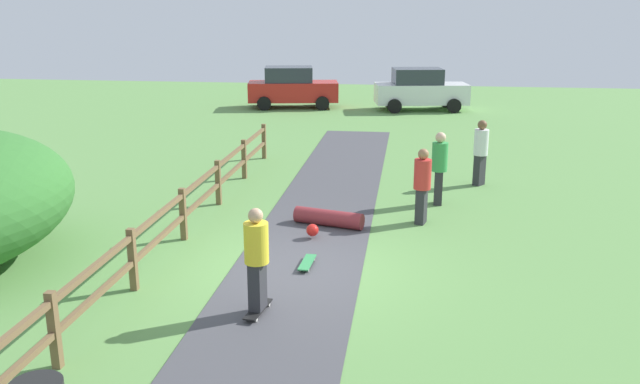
{
  "coord_description": "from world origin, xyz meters",
  "views": [
    {
      "loc": [
        1.98,
        -11.31,
        4.69
      ],
      "look_at": [
        0.19,
        1.76,
        1.0
      ],
      "focal_mm": 37.46,
      "sensor_mm": 36.0,
      "label": 1
    }
  ],
  "objects_px": {
    "skater_riding": "(257,256)",
    "skateboard_loose": "(307,262)",
    "bystander_green": "(439,165)",
    "parked_car_white": "(420,89)",
    "parked_car_red": "(292,87)",
    "bystander_white": "(481,150)",
    "skater_fallen": "(327,219)",
    "bystander_red": "(422,183)"
  },
  "relations": [
    {
      "from": "bystander_white",
      "to": "parked_car_white",
      "type": "distance_m",
      "value": 13.44
    },
    {
      "from": "skater_riding",
      "to": "skateboard_loose",
      "type": "bearing_deg",
      "value": 77.43
    },
    {
      "from": "bystander_white",
      "to": "bystander_red",
      "type": "distance_m",
      "value": 3.88
    },
    {
      "from": "skater_riding",
      "to": "bystander_red",
      "type": "height_order",
      "value": "skater_riding"
    },
    {
      "from": "bystander_white",
      "to": "parked_car_white",
      "type": "xyz_separation_m",
      "value": [
        -1.51,
        13.35,
        -0.02
      ]
    },
    {
      "from": "parked_car_red",
      "to": "skater_fallen",
      "type": "bearing_deg",
      "value": -77.43
    },
    {
      "from": "skater_fallen",
      "to": "parked_car_red",
      "type": "distance_m",
      "value": 17.93
    },
    {
      "from": "skater_fallen",
      "to": "bystander_red",
      "type": "distance_m",
      "value": 2.24
    },
    {
      "from": "bystander_white",
      "to": "bystander_red",
      "type": "relative_size",
      "value": 1.04
    },
    {
      "from": "parked_car_white",
      "to": "bystander_white",
      "type": "bearing_deg",
      "value": -83.57
    },
    {
      "from": "bystander_white",
      "to": "parked_car_white",
      "type": "height_order",
      "value": "parked_car_white"
    },
    {
      "from": "bystander_white",
      "to": "parked_car_red",
      "type": "distance_m",
      "value": 15.32
    },
    {
      "from": "skater_riding",
      "to": "bystander_red",
      "type": "bearing_deg",
      "value": 62.63
    },
    {
      "from": "bystander_green",
      "to": "parked_car_white",
      "type": "bearing_deg",
      "value": 91.29
    },
    {
      "from": "skater_fallen",
      "to": "bystander_white",
      "type": "height_order",
      "value": "bystander_white"
    },
    {
      "from": "skater_riding",
      "to": "skater_fallen",
      "type": "relative_size",
      "value": 1.08
    },
    {
      "from": "skateboard_loose",
      "to": "bystander_red",
      "type": "distance_m",
      "value": 3.69
    },
    {
      "from": "skateboard_loose",
      "to": "bystander_red",
      "type": "xyz_separation_m",
      "value": [
        2.11,
        2.91,
        0.85
      ]
    },
    {
      "from": "skater_riding",
      "to": "bystander_red",
      "type": "xyz_separation_m",
      "value": [
        2.57,
        4.97,
        -0.05
      ]
    },
    {
      "from": "skater_riding",
      "to": "parked_car_white",
      "type": "relative_size",
      "value": 0.39
    },
    {
      "from": "skater_fallen",
      "to": "parked_car_red",
      "type": "relative_size",
      "value": 0.36
    },
    {
      "from": "skateboard_loose",
      "to": "bystander_green",
      "type": "xyz_separation_m",
      "value": [
        2.54,
        4.47,
        0.9
      ]
    },
    {
      "from": "bystander_white",
      "to": "parked_car_white",
      "type": "bearing_deg",
      "value": 96.43
    },
    {
      "from": "skater_fallen",
      "to": "parked_car_white",
      "type": "xyz_separation_m",
      "value": [
        2.11,
        17.48,
        0.76
      ]
    },
    {
      "from": "skater_riding",
      "to": "skater_fallen",
      "type": "distance_m",
      "value": 4.49
    },
    {
      "from": "bystander_white",
      "to": "bystander_green",
      "type": "bearing_deg",
      "value": -120.31
    },
    {
      "from": "skater_riding",
      "to": "bystander_red",
      "type": "distance_m",
      "value": 5.6
    },
    {
      "from": "skater_fallen",
      "to": "skateboard_loose",
      "type": "distance_m",
      "value": 2.32
    },
    {
      "from": "skateboard_loose",
      "to": "bystander_white",
      "type": "bearing_deg",
      "value": 60.2
    },
    {
      "from": "bystander_white",
      "to": "skater_riding",
      "type": "bearing_deg",
      "value": -116.02
    },
    {
      "from": "parked_car_white",
      "to": "parked_car_red",
      "type": "height_order",
      "value": "same"
    },
    {
      "from": "skater_riding",
      "to": "parked_car_red",
      "type": "relative_size",
      "value": 0.39
    },
    {
      "from": "bystander_white",
      "to": "parked_car_red",
      "type": "bearing_deg",
      "value": 119.36
    },
    {
      "from": "bystander_white",
      "to": "bystander_green",
      "type": "xyz_separation_m",
      "value": [
        -1.16,
        -1.98,
        0.01
      ]
    },
    {
      "from": "bystander_green",
      "to": "bystander_red",
      "type": "xyz_separation_m",
      "value": [
        -0.42,
        -1.56,
        -0.05
      ]
    },
    {
      "from": "skateboard_loose",
      "to": "bystander_green",
      "type": "height_order",
      "value": "bystander_green"
    },
    {
      "from": "bystander_white",
      "to": "parked_car_white",
      "type": "relative_size",
      "value": 0.4
    },
    {
      "from": "skater_riding",
      "to": "bystander_white",
      "type": "relative_size",
      "value": 0.98
    },
    {
      "from": "skater_riding",
      "to": "skateboard_loose",
      "type": "distance_m",
      "value": 2.3
    },
    {
      "from": "skater_riding",
      "to": "bystander_green",
      "type": "relative_size",
      "value": 0.97
    },
    {
      "from": "parked_car_red",
      "to": "bystander_white",
      "type": "bearing_deg",
      "value": -60.64
    },
    {
      "from": "parked_car_red",
      "to": "parked_car_white",
      "type": "bearing_deg",
      "value": -0.0
    }
  ]
}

